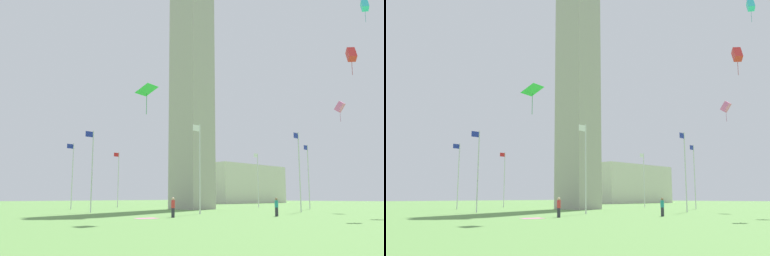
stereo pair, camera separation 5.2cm
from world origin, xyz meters
The scene contains 18 objects.
ground_plane centered at (0.00, 0.00, 0.00)m, with size 260.00×260.00×0.00m, color #609347.
obelisk_monument centered at (0.00, 0.00, 21.94)m, with size 4.83×4.83×43.88m.
flagpole_n centered at (17.04, 0.00, 5.05)m, with size 1.12×0.14×9.31m.
flagpole_ne centered at (12.07, 12.02, 5.05)m, with size 1.12×0.14×9.31m.
flagpole_e centered at (0.05, 16.99, 5.05)m, with size 1.12×0.14×9.31m.
flagpole_se centered at (-11.96, 12.02, 5.05)m, with size 1.12×0.14×9.31m.
flagpole_s centered at (-16.94, 0.00, 5.05)m, with size 1.12×0.14×9.31m.
flagpole_sw centered at (-11.96, -12.02, 5.05)m, with size 1.12×0.14×9.31m.
flagpole_w centered at (0.05, -16.99, 5.05)m, with size 1.12×0.14×9.31m.
flagpole_nw centered at (12.07, -12.02, 5.05)m, with size 1.12×0.14×9.31m.
person_red_shirt centered at (18.90, 14.97, 0.85)m, with size 0.32×0.32×1.71m.
person_teal_shirt centered at (11.02, 20.40, 0.83)m, with size 0.32×0.32×1.67m.
kite_pink_box centered at (-6.57, 19.51, 13.09)m, with size 0.74×1.33×2.67m.
kite_red_box centered at (6.40, 26.29, 15.12)m, with size 1.47×1.37×2.77m.
kite_cyan_box centered at (-5.98, 23.65, 25.27)m, with size 1.60×1.40×2.98m.
kite_green_diamond centered at (23.76, 16.81, 9.94)m, with size 1.60×1.50×2.27m.
distant_building centered at (-53.53, -29.99, 5.27)m, with size 29.34×12.01×10.55m.
picnic_blanket_near_first_person centered at (21.37, 14.34, 0.01)m, with size 1.80×1.40×0.01m, color pink.
Camera 2 is at (45.05, 40.99, 1.76)m, focal length 39.53 mm.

